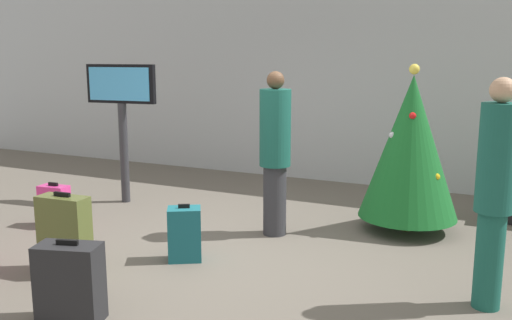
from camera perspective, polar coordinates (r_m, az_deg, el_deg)
The scene contains 10 objects.
ground_plane at distance 5.96m, azimuth -2.05°, elevation -9.46°, with size 16.00×16.00×0.00m, color #665E54.
back_wall at distance 9.11m, azimuth 8.80°, elevation 8.90°, with size 16.00×0.20×3.56m, color #B7BCC1.
holiday_tree at distance 6.70m, azimuth 15.45°, elevation 1.28°, with size 1.14×1.14×1.95m.
flight_info_kiosk at distance 7.92m, azimuth -13.53°, elevation 5.51°, with size 1.02×0.20×1.92m.
traveller_0 at distance 4.83m, azimuth 23.16°, elevation -2.64°, with size 0.42×0.42×1.89m.
traveller_1 at distance 6.32m, azimuth 1.96°, elevation 1.02°, with size 0.49×0.49×1.87m.
suitcase_0 at distance 7.21m, azimuth -19.83°, elevation -4.41°, with size 0.37×0.22×0.54m.
suitcase_2 at distance 5.73m, azimuth -7.29°, elevation -7.49°, with size 0.41×0.38×0.58m.
suitcase_3 at distance 5.65m, azimuth -18.92°, elevation -7.19°, with size 0.51×0.25×0.79m.
suitcase_4 at distance 4.67m, azimuth -18.44°, elevation -11.82°, with size 0.55×0.39×0.67m.
Camera 1 is at (2.55, -4.98, 2.07)m, focal length 39.25 mm.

